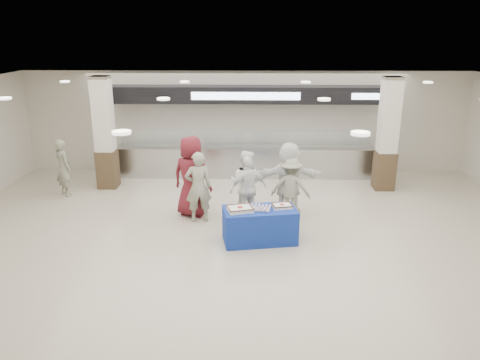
{
  "coord_description": "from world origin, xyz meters",
  "views": [
    {
      "loc": [
        0.11,
        -8.76,
        4.4
      ],
      "look_at": [
        -0.1,
        1.6,
        1.07
      ],
      "focal_mm": 35.0,
      "sensor_mm": 36.0,
      "label": 1
    }
  ],
  "objects_px": {
    "civilian_maroon": "(192,176)",
    "chef_short": "(248,189)",
    "sheet_cake_right": "(282,206)",
    "soldier_a": "(198,187)",
    "soldier_bg": "(63,167)",
    "chef_tall": "(246,183)",
    "sheet_cake_left": "(240,209)",
    "soldier_b": "(291,187)",
    "display_table": "(260,225)",
    "civilian_white": "(289,178)",
    "cupcake_tray": "(260,208)"
  },
  "relations": [
    {
      "from": "sheet_cake_left",
      "to": "chef_short",
      "type": "distance_m",
      "value": 1.33
    },
    {
      "from": "display_table",
      "to": "soldier_bg",
      "type": "distance_m",
      "value": 6.09
    },
    {
      "from": "display_table",
      "to": "soldier_bg",
      "type": "height_order",
      "value": "soldier_bg"
    },
    {
      "from": "display_table",
      "to": "cupcake_tray",
      "type": "bearing_deg",
      "value": -62.18
    },
    {
      "from": "civilian_white",
      "to": "soldier_bg",
      "type": "xyz_separation_m",
      "value": [
        -6.08,
        1.24,
        -0.12
      ]
    },
    {
      "from": "civilian_maroon",
      "to": "soldier_b",
      "type": "relative_size",
      "value": 1.34
    },
    {
      "from": "display_table",
      "to": "sheet_cake_left",
      "type": "distance_m",
      "value": 0.61
    },
    {
      "from": "sheet_cake_left",
      "to": "chef_tall",
      "type": "xyz_separation_m",
      "value": [
        0.11,
        1.68,
        0.02
      ]
    },
    {
      "from": "soldier_a",
      "to": "soldier_bg",
      "type": "relative_size",
      "value": 1.08
    },
    {
      "from": "chef_short",
      "to": "soldier_b",
      "type": "relative_size",
      "value": 1.06
    },
    {
      "from": "chef_tall",
      "to": "soldier_b",
      "type": "distance_m",
      "value": 1.1
    },
    {
      "from": "sheet_cake_left",
      "to": "chef_tall",
      "type": "height_order",
      "value": "chef_tall"
    },
    {
      "from": "display_table",
      "to": "chef_tall",
      "type": "xyz_separation_m",
      "value": [
        -0.32,
        1.56,
        0.45
      ]
    },
    {
      "from": "cupcake_tray",
      "to": "soldier_bg",
      "type": "xyz_separation_m",
      "value": [
        -5.35,
        2.9,
        0.02
      ]
    },
    {
      "from": "soldier_bg",
      "to": "sheet_cake_left",
      "type": "bearing_deg",
      "value": -167.72
    },
    {
      "from": "soldier_b",
      "to": "civilian_white",
      "type": "bearing_deg",
      "value": -61.95
    },
    {
      "from": "sheet_cake_right",
      "to": "soldier_a",
      "type": "bearing_deg",
      "value": 152.08
    },
    {
      "from": "sheet_cake_right",
      "to": "soldier_bg",
      "type": "height_order",
      "value": "soldier_bg"
    },
    {
      "from": "sheet_cake_left",
      "to": "civilian_white",
      "type": "distance_m",
      "value": 2.12
    },
    {
      "from": "civilian_maroon",
      "to": "chef_short",
      "type": "height_order",
      "value": "civilian_maroon"
    },
    {
      "from": "sheet_cake_right",
      "to": "chef_short",
      "type": "bearing_deg",
      "value": 123.57
    },
    {
      "from": "sheet_cake_left",
      "to": "chef_short",
      "type": "relative_size",
      "value": 0.38
    },
    {
      "from": "chef_short",
      "to": "sheet_cake_left",
      "type": "bearing_deg",
      "value": 58.59
    },
    {
      "from": "chef_tall",
      "to": "civilian_white",
      "type": "relative_size",
      "value": 0.89
    },
    {
      "from": "display_table",
      "to": "soldier_bg",
      "type": "relative_size",
      "value": 0.97
    },
    {
      "from": "civilian_maroon",
      "to": "chef_short",
      "type": "relative_size",
      "value": 1.26
    },
    {
      "from": "soldier_b",
      "to": "soldier_bg",
      "type": "bearing_deg",
      "value": 0.32
    },
    {
      "from": "civilian_white",
      "to": "chef_tall",
      "type": "bearing_deg",
      "value": 2.93
    },
    {
      "from": "chef_short",
      "to": "soldier_bg",
      "type": "bearing_deg",
      "value": -42.38
    },
    {
      "from": "sheet_cake_right",
      "to": "civilian_maroon",
      "type": "bearing_deg",
      "value": 146.49
    },
    {
      "from": "civilian_maroon",
      "to": "cupcake_tray",
      "type": "bearing_deg",
      "value": 156.96
    },
    {
      "from": "civilian_maroon",
      "to": "chef_short",
      "type": "bearing_deg",
      "value": -172.61
    },
    {
      "from": "soldier_a",
      "to": "chef_tall",
      "type": "xyz_separation_m",
      "value": [
        1.12,
        0.44,
        -0.04
      ]
    },
    {
      "from": "chef_short",
      "to": "sheet_cake_right",
      "type": "bearing_deg",
      "value": 99.56
    },
    {
      "from": "civilian_maroon",
      "to": "civilian_white",
      "type": "height_order",
      "value": "civilian_maroon"
    },
    {
      "from": "sheet_cake_left",
      "to": "soldier_b",
      "type": "xyz_separation_m",
      "value": [
        1.21,
        1.61,
        -0.05
      ]
    },
    {
      "from": "display_table",
      "to": "soldier_b",
      "type": "relative_size",
      "value": 1.03
    },
    {
      "from": "chef_short",
      "to": "soldier_b",
      "type": "xyz_separation_m",
      "value": [
        1.03,
        0.28,
        -0.04
      ]
    },
    {
      "from": "civilian_maroon",
      "to": "chef_tall",
      "type": "distance_m",
      "value": 1.33
    },
    {
      "from": "civilian_maroon",
      "to": "chef_tall",
      "type": "xyz_separation_m",
      "value": [
        1.32,
        0.06,
        -0.18
      ]
    },
    {
      "from": "soldier_b",
      "to": "soldier_bg",
      "type": "xyz_separation_m",
      "value": [
        -6.12,
        1.41,
        0.05
      ]
    },
    {
      "from": "sheet_cake_right",
      "to": "cupcake_tray",
      "type": "xyz_separation_m",
      "value": [
        -0.47,
        -0.11,
        -0.01
      ]
    },
    {
      "from": "display_table",
      "to": "civilian_maroon",
      "type": "xyz_separation_m",
      "value": [
        -1.64,
        1.5,
        0.63
      ]
    },
    {
      "from": "sheet_cake_left",
      "to": "civilian_maroon",
      "type": "bearing_deg",
      "value": 126.77
    },
    {
      "from": "chef_short",
      "to": "civilian_white",
      "type": "height_order",
      "value": "civilian_white"
    },
    {
      "from": "soldier_bg",
      "to": "display_table",
      "type": "bearing_deg",
      "value": -164.68
    },
    {
      "from": "sheet_cake_right",
      "to": "civilian_maroon",
      "type": "relative_size",
      "value": 0.23
    },
    {
      "from": "chef_tall",
      "to": "display_table",
      "type": "bearing_deg",
      "value": 122.49
    },
    {
      "from": "cupcake_tray",
      "to": "soldier_a",
      "type": "bearing_deg",
      "value": 142.01
    },
    {
      "from": "soldier_b",
      "to": "soldier_bg",
      "type": "height_order",
      "value": "soldier_bg"
    }
  ]
}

